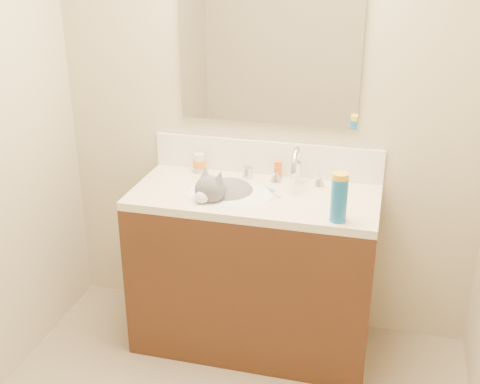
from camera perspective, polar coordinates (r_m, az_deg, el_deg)
The scene contains 16 objects.
room_shell at distance 1.82m, azimuth -5.50°, elevation 6.39°, with size 2.24×2.54×2.52m.
vanity_cabinet at distance 3.12m, azimuth 1.31°, elevation -7.72°, with size 1.20×0.55×0.82m, color #412212.
counter_slab at distance 2.93m, azimuth 1.38°, elevation -0.47°, with size 1.20×0.55×0.04m, color beige.
basin at distance 2.95m, azimuth -1.03°, elevation -1.35°, with size 0.45×0.36×0.14m, color white.
faucet at distance 2.98m, azimuth 5.38°, elevation 2.08°, with size 0.28×0.20×0.21m.
cat at distance 2.94m, azimuth -1.38°, elevation -0.59°, with size 0.38×0.42×0.31m.
backsplash at distance 3.12m, azimuth 2.51°, elevation 3.25°, with size 1.20×0.02×0.18m, color white.
mirror at distance 2.98m, azimuth 2.71°, elevation 13.99°, with size 0.90×0.02×0.80m, color white.
pill_bottle at distance 3.17m, azimuth -3.88°, elevation 2.75°, with size 0.06×0.06×0.10m, color silver.
pill_label at distance 3.17m, azimuth -3.88°, elevation 2.69°, with size 0.07×0.07×0.04m, color orange.
silver_jar at distance 3.10m, azimuth 0.74°, elevation 1.87°, with size 0.05×0.05×0.06m, color #B7B7BC.
amber_bottle at distance 3.08m, azimuth 3.61°, elevation 2.09°, with size 0.04×0.04×0.10m, color orange.
toothbrush at distance 2.93m, azimuth 3.13°, elevation 0.07°, with size 0.02×0.15×0.01m, color silver.
toothbrush_head at distance 2.93m, azimuth 3.14°, elevation 0.13°, with size 0.02×0.03×0.02m, color #69B1DF.
spray_can at distance 2.63m, azimuth 9.36°, elevation -0.77°, with size 0.07×0.07×0.20m, color #1765A7.
spray_cap at distance 2.59m, azimuth 9.50°, elevation 1.32°, with size 0.07×0.07×0.04m, color yellow.
Camera 1 is at (0.60, -1.64, 2.01)m, focal length 45.00 mm.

